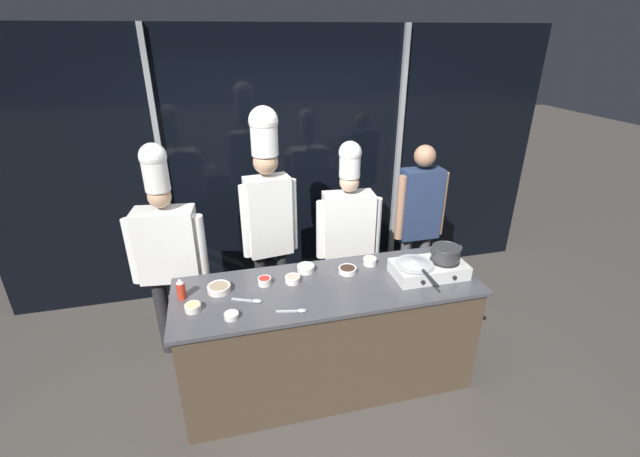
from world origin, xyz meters
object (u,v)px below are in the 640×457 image
Objects in this scene: stock_pot at (446,253)px; chef_head at (168,246)px; frying_pan at (415,262)px; serving_spoon_solid at (252,301)px; prep_bowl_mushrooms at (219,288)px; prep_bowl_onion at (306,268)px; chef_line at (348,226)px; squeeze_bottle_chili at (181,289)px; prep_bowl_garlic at (231,315)px; chef_sous at (268,206)px; person_guest at (419,214)px; prep_bowl_shrimp at (293,279)px; prep_bowl_ginger at (193,307)px; prep_bowl_bell_pepper at (265,281)px; serving_spoon_slotted at (297,311)px; prep_bowl_soy_glaze at (348,270)px; portable_stove at (429,269)px; prep_bowl_chicken at (370,261)px.

stock_pot is 2.20m from chef_head.
serving_spoon_solid is at bearing -179.04° from frying_pan.
prep_bowl_mushrooms is at bearing 130.03° from chef_head.
chef_line is (0.52, 0.55, 0.06)m from prep_bowl_onion.
chef_line is (1.44, 0.70, 0.01)m from squeeze_bottle_chili.
chef_sous reaches higher than prep_bowl_garlic.
prep_bowl_garlic is at bearing 47.11° from chef_line.
frying_pan is 3.20× the size of squeeze_bottle_chili.
prep_bowl_shrimp is at bearing 26.44° from person_guest.
squeeze_bottle_chili is 0.09× the size of person_guest.
person_guest is (1.22, 0.54, 0.11)m from prep_bowl_onion.
serving_spoon_solid is at bearing -18.63° from squeeze_bottle_chili.
frying_pan is 4.61× the size of prep_bowl_ginger.
person_guest reaches higher than prep_bowl_bell_pepper.
chef_line is at bearing 32.49° from prep_bowl_ginger.
chef_head is at bearing 156.37° from prep_bowl_onion.
prep_bowl_soy_glaze is at bearing 40.04° from serving_spoon_slotted.
portable_stove is 3.47× the size of squeeze_bottle_chili.
prep_bowl_chicken is 0.05× the size of chef_sous.
prep_bowl_soy_glaze is at bearing 157.41° from frying_pan.
frying_pan is 0.30× the size of person_guest.
stock_pot is at bearing -3.92° from squeeze_bottle_chili.
prep_bowl_shrimp is 0.21m from prep_bowl_bell_pepper.
serving_spoon_slotted is (-1.20, -0.22, -0.17)m from stock_pot.
prep_bowl_mushrooms is 0.79× the size of serving_spoon_solid.
stock_pot is 1.64m from prep_bowl_garlic.
chef_sous is (0.13, 0.62, 0.34)m from prep_bowl_bell_pepper.
prep_bowl_bell_pepper is at bearing 70.42° from chef_sous.
serving_spoon_solid is (-0.76, -0.21, -0.02)m from prep_bowl_soy_glaze.
prep_bowl_bell_pepper is (0.51, 0.21, 0.00)m from prep_bowl_ginger.
prep_bowl_shrimp is (-1.16, 0.15, -0.15)m from stock_pot.
prep_bowl_shrimp is (-1.03, 0.15, -0.03)m from portable_stove.
chef_sous is at bearing 144.50° from portable_stove.
squeeze_bottle_chili reaches higher than serving_spoon_solid.
person_guest is at bearing 24.13° from prep_bowl_onion.
squeeze_bottle_chili is 1.44× the size of prep_bowl_ginger.
chef_sous is at bearing 73.66° from serving_spoon_solid.
chef_line is (0.65, 0.68, 0.06)m from prep_bowl_shrimp.
prep_bowl_mushrooms reaches higher than prep_bowl_garlic.
prep_bowl_mushrooms is at bearing 47.27° from prep_bowl_ginger.
serving_spoon_slotted is at bearing -139.96° from prep_bowl_soy_glaze.
stock_pot reaches higher than prep_bowl_chicken.
serving_spoon_solid is at bearing 134.88° from chef_head.
portable_stove is 0.94m from prep_bowl_onion.
prep_bowl_soy_glaze is 0.67× the size of serving_spoon_solid.
squeeze_bottle_chili is at bearing 30.74° from chef_line.
prep_bowl_mushrooms is (-1.69, 0.16, -0.15)m from stock_pot.
squeeze_bottle_chili is at bearing 161.37° from serving_spoon_solid.
prep_bowl_ginger is at bearing -178.95° from stock_pot.
prep_bowl_soy_glaze is 0.98m from prep_bowl_mushrooms.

